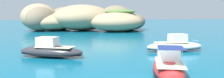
% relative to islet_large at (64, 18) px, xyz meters
% --- Properties ---
extents(islet_large, '(34.74, 26.54, 8.59)m').
position_rel_islet_large_xyz_m(islet_large, '(0.00, 0.00, 0.00)').
color(islet_large, '#9E8966').
rests_on(islet_large, ground).
extents(islet_small, '(22.65, 22.24, 8.02)m').
position_rel_islet_large_xyz_m(islet_small, '(16.83, -5.36, -0.50)').
color(islet_small, '#756651').
rests_on(islet_small, ground).
extents(motorboat_red, '(5.48, 8.82, 2.66)m').
position_rel_islet_large_xyz_m(motorboat_red, '(7.65, -57.67, -2.97)').
color(motorboat_red, red).
rests_on(motorboat_red, ground).
extents(motorboat_charcoal, '(8.54, 5.88, 2.44)m').
position_rel_islet_large_xyz_m(motorboat_charcoal, '(-2.29, -46.77, -3.00)').
color(motorboat_charcoal, '#2D2D33').
rests_on(motorboat_charcoal, ground).
extents(motorboat_white, '(8.33, 2.72, 2.44)m').
position_rel_islet_large_xyz_m(motorboat_white, '(14.46, -46.09, -3.00)').
color(motorboat_white, white).
rests_on(motorboat_white, ground).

